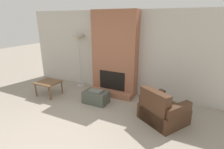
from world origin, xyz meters
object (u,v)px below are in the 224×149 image
(ottoman, at_px, (96,97))
(floor_lamp_left, at_px, (78,41))
(side_table, at_px, (48,83))
(armchair, at_px, (161,112))

(ottoman, relative_size, floor_lamp_left, 0.38)
(side_table, bearing_deg, floor_lamp_left, 70.28)
(ottoman, distance_m, armchair, 1.90)
(floor_lamp_left, bearing_deg, side_table, -109.72)
(floor_lamp_left, bearing_deg, ottoman, -37.60)
(armchair, relative_size, side_table, 1.83)
(ottoman, height_order, floor_lamp_left, floor_lamp_left)
(armchair, distance_m, floor_lamp_left, 3.55)
(armchair, height_order, side_table, armchair)
(side_table, relative_size, floor_lamp_left, 0.37)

